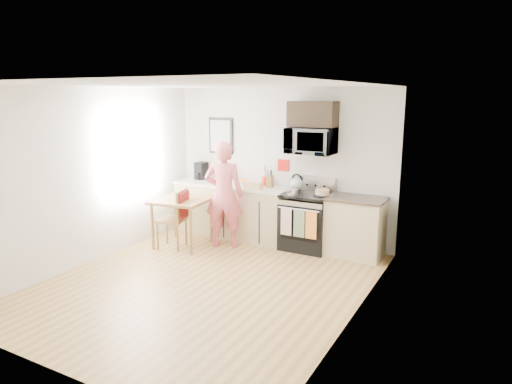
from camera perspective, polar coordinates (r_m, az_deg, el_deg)
The scene contains 28 objects.
floor at distance 6.27m, azimuth -6.24°, elevation -11.29°, with size 4.60×4.60×0.00m, color olive.
back_wall at distance 7.85m, azimuth 3.13°, elevation 3.40°, with size 4.00×0.04×2.60m, color silver.
front_wall at distance 4.27m, azimuth -24.53°, elevation -5.10°, with size 4.00×0.04×2.60m, color silver.
left_wall at distance 7.20m, azimuth -19.70°, elevation 1.93°, with size 0.04×4.60×2.60m, color silver.
right_wall at distance 5.03m, azimuth 12.51°, elevation -1.77°, with size 0.04×4.60×2.60m, color silver.
ceiling at distance 5.77m, azimuth -6.84°, elevation 13.18°, with size 4.00×4.60×0.04m, color silver.
window at distance 7.69m, azimuth -15.23°, elevation 4.70°, with size 0.06×1.40×1.50m.
cabinet_left at distance 8.13m, azimuth -2.96°, elevation -2.40°, with size 2.10×0.60×0.90m, color tan.
countertop_left at distance 8.03m, azimuth -2.99°, elevation 0.85°, with size 2.14×0.64×0.04m, color #F1E5CF.
cabinet_right at distance 7.26m, azimuth 12.29°, elevation -4.45°, with size 0.84×0.60×0.90m, color tan.
countertop_right at distance 7.15m, azimuth 12.46°, elevation -0.83°, with size 0.88×0.64×0.04m, color black.
range at distance 7.49m, azimuth 6.35°, elevation -3.83°, with size 0.76×0.70×1.16m.
microwave at distance 7.34m, azimuth 6.90°, elevation 6.35°, with size 0.76×0.51×0.42m, color #B4B3B8.
upper_cabinet at distance 7.35m, azimuth 7.11°, elevation 9.64°, with size 0.76×0.35×0.40m, color black.
wall_art at distance 8.35m, azimuth -4.42°, elevation 7.02°, with size 0.50×0.04×0.65m.
wall_trivet at distance 7.81m, azimuth 3.41°, elevation 3.36°, with size 0.20×0.02×0.20m, color #AE150E.
person at distance 7.49m, azimuth -4.03°, elevation -0.31°, with size 0.64×0.42×1.76m, color #C83742.
dining_table at distance 7.62m, azimuth -9.24°, elevation -1.53°, with size 0.86×0.86×0.80m.
chair at distance 7.51m, azimuth -9.59°, elevation -2.36°, with size 0.54×0.50×0.98m.
knife_block at distance 7.74m, azimuth 1.76°, elevation 1.35°, with size 0.09×0.13×0.20m, color brown.
utensil_crock at distance 7.89m, azimuth 1.13°, elevation 1.85°, with size 0.12×0.12×0.35m.
fruit_bowl at distance 8.04m, azimuth -1.65°, elevation 1.29°, with size 0.21×0.21×0.10m.
milk_carton at distance 8.19m, azimuth -3.75°, elevation 2.01°, with size 0.09×0.09×0.23m, color tan.
coffee_maker at distance 8.53m, azimuth -6.88°, elevation 2.60°, with size 0.19×0.27×0.32m.
bread_bag at distance 7.61m, azimuth -0.34°, elevation 0.83°, with size 0.31×0.15×0.11m, color tan.
cake at distance 7.26m, azimuth 8.27°, elevation -0.07°, with size 0.28×0.28×0.09m.
kettle at distance 7.64m, azimuth 5.10°, elevation 1.16°, with size 0.21×0.21×0.27m.
pot at distance 7.26m, azimuth 4.55°, elevation 0.02°, with size 0.18×0.30×0.09m.
Camera 1 is at (3.32, -4.71, 2.48)m, focal length 32.00 mm.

